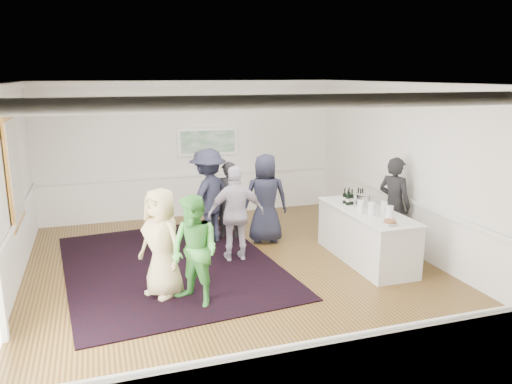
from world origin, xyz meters
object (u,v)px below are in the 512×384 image
object	(u,v)px
ice_bucket	(363,201)
guest_dark_a	(208,197)
guest_dark_b	(229,201)
guest_tan	(161,243)
bartender	(394,204)
guest_lilac	(236,214)
serving_table	(366,235)
guest_navy	(266,198)
nut_bowl	(390,223)
guest_green	(195,251)

from	to	relation	value
ice_bucket	guest_dark_a	bearing A→B (deg)	147.63
guest_dark_b	guest_tan	bearing A→B (deg)	64.34
bartender	guest_lilac	distance (m)	3.04
serving_table	guest_dark_b	distance (m)	2.87
bartender	guest_navy	size ratio (longest dim) A/B	1.01
guest_dark_a	ice_bucket	xyz separation A→B (m)	(2.55, -1.62, 0.10)
serving_table	guest_lilac	xyz separation A→B (m)	(-2.24, 0.75, 0.40)
nut_bowl	guest_dark_b	bearing A→B (deg)	124.32
nut_bowl	guest_dark_a	bearing A→B (deg)	131.24
guest_dark_a	nut_bowl	world-z (taller)	guest_dark_a
bartender	guest_green	distance (m)	4.23
guest_tan	nut_bowl	xyz separation A→B (m)	(3.62, -0.53, 0.13)
serving_table	nut_bowl	xyz separation A→B (m)	(-0.11, -0.89, 0.51)
guest_green	guest_dark_b	xyz separation A→B (m)	(1.25, 2.79, -0.01)
guest_tan	guest_dark_b	distance (m)	2.86
serving_table	guest_dark_a	distance (m)	3.15
bartender	guest_lilac	size ratio (longest dim) A/B	1.04
guest_lilac	guest_navy	xyz separation A→B (m)	(0.84, 0.81, 0.03)
serving_table	nut_bowl	bearing A→B (deg)	-96.90
guest_dark_b	nut_bowl	world-z (taller)	guest_dark_b
guest_tan	guest_green	bearing A→B (deg)	9.05
guest_dark_a	guest_dark_b	xyz separation A→B (m)	(0.45, 0.12, -0.15)
guest_tan	guest_navy	xyz separation A→B (m)	(2.33, 1.92, 0.05)
bartender	guest_tan	size ratio (longest dim) A/B	1.08
serving_table	guest_navy	xyz separation A→B (m)	(-1.40, 1.56, 0.43)
bartender	guest_dark_b	distance (m)	3.28
guest_lilac	serving_table	bearing A→B (deg)	166.49
guest_dark_a	guest_navy	world-z (taller)	guest_dark_a
bartender	ice_bucket	size ratio (longest dim) A/B	7.05
guest_lilac	guest_dark_a	world-z (taller)	guest_dark_a
serving_table	guest_dark_a	world-z (taller)	guest_dark_a
guest_lilac	guest_green	bearing A→B (deg)	60.55
nut_bowl	guest_tan	bearing A→B (deg)	171.61
guest_navy	guest_green	bearing A→B (deg)	65.08
guest_dark_b	guest_green	bearing A→B (deg)	75.83
guest_green	guest_dark_b	bearing A→B (deg)	120.37
guest_lilac	ice_bucket	world-z (taller)	guest_lilac
guest_green	bartender	bearing A→B (deg)	70.06
guest_tan	nut_bowl	bearing A→B (deg)	48.26
ice_bucket	guest_dark_b	bearing A→B (deg)	140.40
guest_dark_a	guest_green	bearing A→B (deg)	37.79
guest_navy	nut_bowl	distance (m)	2.77
guest_navy	ice_bucket	world-z (taller)	guest_navy
guest_dark_b	guest_navy	bearing A→B (deg)	158.18
guest_dark_b	ice_bucket	bearing A→B (deg)	150.41
ice_bucket	guest_navy	bearing A→B (deg)	137.32
guest_dark_a	serving_table	bearing A→B (deg)	108.26
guest_green	ice_bucket	world-z (taller)	guest_green
guest_green	nut_bowl	xyz separation A→B (m)	(3.20, -0.08, 0.16)
guest_dark_a	guest_dark_b	world-z (taller)	guest_dark_a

